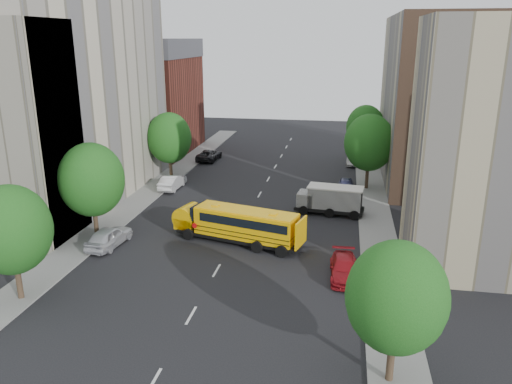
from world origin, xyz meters
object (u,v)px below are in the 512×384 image
(street_tree_2, at_px, (169,138))
(parked_car_5, at_px, (352,160))
(street_tree_1, at_px, (92,180))
(parked_car_2, at_px, (209,155))
(street_tree_0, at_px, (11,230))
(parked_car_3, at_px, (344,268))
(street_tree_3, at_px, (396,298))
(parked_car_1, at_px, (172,182))
(street_tree_4, at_px, (369,143))
(parked_car_0, at_px, (109,236))
(street_tree_5, at_px, (365,127))
(safari_truck, at_px, (330,199))
(school_bus, at_px, (237,223))
(parked_car_4, at_px, (346,185))

(street_tree_2, relative_size, parked_car_5, 1.93)
(street_tree_1, relative_size, parked_car_2, 1.52)
(street_tree_0, height_order, parked_car_3, street_tree_0)
(street_tree_3, xyz_separation_m, parked_car_1, (-20.60, 28.42, -3.68))
(street_tree_4, bearing_deg, street_tree_0, -128.16)
(street_tree_3, height_order, parked_car_1, street_tree_3)
(street_tree_2, bearing_deg, street_tree_4, 0.00)
(street_tree_0, distance_m, street_tree_4, 35.61)
(street_tree_2, height_order, street_tree_4, street_tree_4)
(street_tree_4, distance_m, parked_car_0, 28.32)
(street_tree_5, height_order, parked_car_2, street_tree_5)
(street_tree_5, distance_m, parked_car_0, 37.49)
(street_tree_1, bearing_deg, parked_car_0, -37.00)
(safari_truck, relative_size, parked_car_5, 1.61)
(street_tree_4, bearing_deg, parked_car_3, -95.85)
(safari_truck, bearing_deg, street_tree_2, 161.26)
(street_tree_4, xyz_separation_m, school_bus, (-10.65, -16.71, -3.47))
(street_tree_3, relative_size, parked_car_1, 1.52)
(street_tree_0, height_order, parked_car_4, street_tree_0)
(street_tree_0, bearing_deg, parked_car_3, 18.21)
(street_tree_0, relative_size, parked_car_3, 1.59)
(street_tree_0, bearing_deg, parked_car_2, 87.21)
(street_tree_4, xyz_separation_m, parked_car_5, (-1.40, 10.57, -4.42))
(street_tree_4, bearing_deg, school_bus, -122.50)
(school_bus, xyz_separation_m, parked_car_4, (8.45, 15.52, -0.94))
(parked_car_4, bearing_deg, parked_car_2, 150.15)
(street_tree_1, xyz_separation_m, parked_car_1, (1.40, 14.42, -4.18))
(safari_truck, bearing_deg, school_bus, -124.77)
(street_tree_4, height_order, safari_truck, street_tree_4)
(street_tree_4, distance_m, parked_car_3, 22.04)
(street_tree_0, relative_size, parked_car_4, 1.90)
(street_tree_1, distance_m, parked_car_5, 35.49)
(street_tree_3, xyz_separation_m, parked_car_3, (-2.20, 10.51, -3.78))
(safari_truck, height_order, parked_car_1, safari_truck)
(safari_truck, height_order, parked_car_2, safari_truck)
(parked_car_1, relative_size, parked_car_5, 1.17)
(parked_car_4, bearing_deg, street_tree_1, -137.93)
(street_tree_2, distance_m, parked_car_1, 5.59)
(school_bus, bearing_deg, street_tree_4, 72.21)
(street_tree_1, relative_size, parked_car_3, 1.70)
(school_bus, bearing_deg, safari_truck, 63.33)
(street_tree_2, xyz_separation_m, street_tree_5, (22.00, 12.00, -0.12))
(street_tree_1, bearing_deg, street_tree_4, 39.29)
(street_tree_4, bearing_deg, parked_car_4, -151.47)
(school_bus, relative_size, parked_car_2, 2.01)
(parked_car_0, distance_m, parked_car_1, 15.70)
(parked_car_1, relative_size, parked_car_2, 0.90)
(parked_car_1, bearing_deg, parked_car_5, -141.51)
(parked_car_0, bearing_deg, safari_truck, -142.33)
(street_tree_3, bearing_deg, street_tree_4, 90.00)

